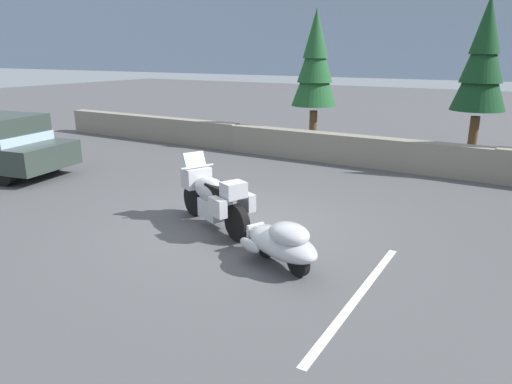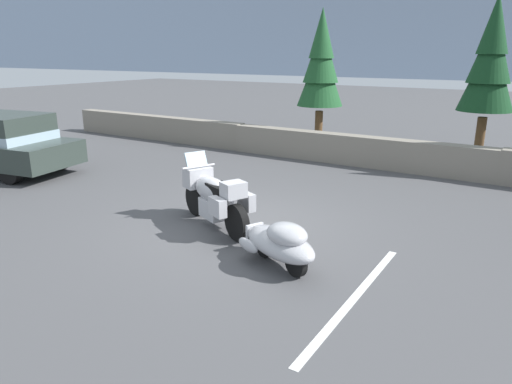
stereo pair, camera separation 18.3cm
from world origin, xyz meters
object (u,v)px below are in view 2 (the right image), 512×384
at_px(touring_motorcycle, 214,195).
at_px(car_shaped_trailer, 280,242).
at_px(pine_tree_far_right, 491,60).
at_px(pine_tree_secondary, 321,63).

bearing_deg(touring_motorcycle, car_shaped_trailer, -24.46).
height_order(touring_motorcycle, pine_tree_far_right, pine_tree_far_right).
distance_m(pine_tree_secondary, pine_tree_far_right, 5.01).
height_order(pine_tree_secondary, pine_tree_far_right, pine_tree_far_right).
xyz_separation_m(car_shaped_trailer, pine_tree_secondary, (-3.40, 8.72, 2.49)).
bearing_deg(pine_tree_far_right, touring_motorcycle, -112.20).
relative_size(touring_motorcycle, pine_tree_far_right, 0.45).
bearing_deg(touring_motorcycle, pine_tree_far_right, 67.80).
height_order(touring_motorcycle, pine_tree_secondary, pine_tree_secondary).
relative_size(touring_motorcycle, pine_tree_secondary, 0.47).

